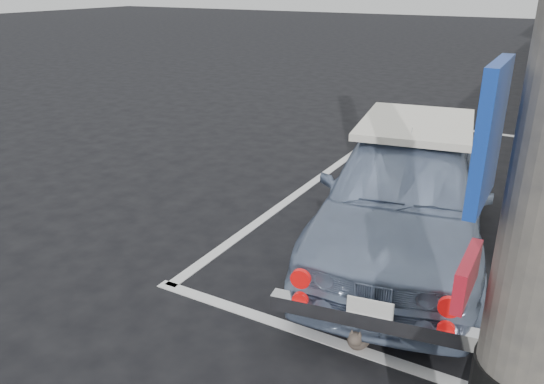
{
  "coord_description": "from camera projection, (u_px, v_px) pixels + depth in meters",
  "views": [
    {
      "loc": [
        2.0,
        -3.7,
        2.65
      ],
      "look_at": [
        -0.31,
        0.39,
        0.75
      ],
      "focal_mm": 35.0,
      "sensor_mm": 36.0,
      "label": 1
    }
  ],
  "objects": [
    {
      "name": "pline_rear",
      "position": [
        305.0,
        332.0,
        4.26
      ],
      "size": [
        3.0,
        0.12,
        0.01
      ],
      "primitive_type": "cube",
      "color": "silver",
      "rests_on": "ground"
    },
    {
      "name": "cat",
      "position": [
        359.0,
        335.0,
        4.07
      ],
      "size": [
        0.21,
        0.42,
        0.23
      ],
      "rotation": [
        0.0,
        0.0,
        0.09
      ],
      "color": "#786A5C",
      "rests_on": "ground"
    },
    {
      "name": "retro_coupe",
      "position": [
        407.0,
        189.0,
        5.34
      ],
      "size": [
        2.17,
        4.1,
        1.33
      ],
      "rotation": [
        0.0,
        0.0,
        0.16
      ],
      "color": "#7688A9",
      "rests_on": "ground"
    },
    {
      "name": "ground",
      "position": [
        281.0,
        287.0,
        4.89
      ],
      "size": [
        80.0,
        80.0,
        0.0
      ],
      "primitive_type": "plane",
      "color": "black",
      "rests_on": "ground"
    },
    {
      "name": "pline_side",
      "position": [
        325.0,
        174.0,
        7.73
      ],
      "size": [
        0.12,
        7.0,
        0.01
      ],
      "primitive_type": "cube",
      "color": "silver",
      "rests_on": "ground"
    },
    {
      "name": "pline_front",
      "position": [
        470.0,
        131.0,
        9.91
      ],
      "size": [
        3.0,
        0.12,
        0.01
      ],
      "primitive_type": "cube",
      "color": "silver",
      "rests_on": "ground"
    }
  ]
}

